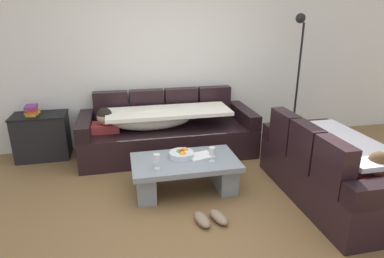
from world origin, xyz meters
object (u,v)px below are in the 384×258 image
object	(u,v)px
couch_near_window	(333,170)
open_magazine	(200,156)
side_cabinet	(42,136)
book_stack_on_cabinet	(32,110)
couch_along_wall	(165,132)
wine_glass_near_right	(212,152)
pair_of_shoes	(210,218)
wine_glass_near_left	(157,159)
floor_lamp	(297,71)
coffee_table	(185,171)
fruit_bowl	(182,154)

from	to	relation	value
couch_near_window	open_magazine	xyz separation A→B (m)	(-1.34, 0.58, 0.05)
side_cabinet	book_stack_on_cabinet	bearing A→B (deg)	-174.14
couch_along_wall	open_magazine	size ratio (longest dim) A/B	8.74
book_stack_on_cabinet	wine_glass_near_right	bearing A→B (deg)	-33.49
pair_of_shoes	couch_near_window	bearing A→B (deg)	6.68
wine_glass_near_left	floor_lamp	size ratio (longest dim) A/B	0.09
couch_along_wall	wine_glass_near_right	world-z (taller)	couch_along_wall
couch_near_window	wine_glass_near_left	xyz separation A→B (m)	(-1.87, 0.36, 0.16)
wine_glass_near_left	coffee_table	bearing A→B (deg)	24.81
wine_glass_near_right	floor_lamp	world-z (taller)	floor_lamp
book_stack_on_cabinet	floor_lamp	distance (m)	3.84
pair_of_shoes	couch_along_wall	bearing A→B (deg)	95.99
wine_glass_near_right	book_stack_on_cabinet	world-z (taller)	book_stack_on_cabinet
fruit_bowl	floor_lamp	bearing A→B (deg)	29.05
side_cabinet	fruit_bowl	bearing A→B (deg)	-35.51
fruit_bowl	couch_along_wall	bearing A→B (deg)	92.49
wine_glass_near_right	side_cabinet	xyz separation A→B (m)	(-2.06, 1.42, -0.17)
couch_along_wall	floor_lamp	world-z (taller)	floor_lamp
floor_lamp	book_stack_on_cabinet	bearing A→B (deg)	177.98
couch_near_window	coffee_table	xyz separation A→B (m)	(-1.54, 0.51, -0.10)
floor_lamp	wine_glass_near_right	bearing A→B (deg)	-142.69
side_cabinet	floor_lamp	distance (m)	3.83
fruit_bowl	book_stack_on_cabinet	xyz separation A→B (m)	(-1.83, 1.24, 0.29)
side_cabinet	floor_lamp	xyz separation A→B (m)	(3.74, -0.14, 0.80)
coffee_table	pair_of_shoes	world-z (taller)	coffee_table
couch_along_wall	wine_glass_near_left	size ratio (longest dim) A/B	14.74
wine_glass_near_left	side_cabinet	xyz separation A→B (m)	(-1.44, 1.47, -0.17)
open_magazine	book_stack_on_cabinet	world-z (taller)	book_stack_on_cabinet
open_magazine	floor_lamp	xyz separation A→B (m)	(1.77, 1.12, 0.73)
couch_along_wall	wine_glass_near_right	bearing A→B (deg)	-73.41
side_cabinet	book_stack_on_cabinet	world-z (taller)	book_stack_on_cabinet
coffee_table	floor_lamp	distance (m)	2.46
wine_glass_near_right	fruit_bowl	bearing A→B (deg)	150.92
couch_along_wall	wine_glass_near_left	distance (m)	1.29
book_stack_on_cabinet	pair_of_shoes	xyz separation A→B (m)	(1.97, -1.99, -0.66)
fruit_bowl	book_stack_on_cabinet	world-z (taller)	book_stack_on_cabinet
fruit_bowl	wine_glass_near_right	xyz separation A→B (m)	(0.31, -0.17, 0.07)
floor_lamp	pair_of_shoes	xyz separation A→B (m)	(-1.85, -1.86, -1.07)
book_stack_on_cabinet	pair_of_shoes	size ratio (longest dim) A/B	0.68
coffee_table	open_magazine	distance (m)	0.25
couch_near_window	wine_glass_near_right	world-z (taller)	couch_near_window
coffee_table	fruit_bowl	world-z (taller)	fruit_bowl
couch_along_wall	wine_glass_near_left	xyz separation A→B (m)	(-0.26, -1.25, 0.17)
couch_near_window	pair_of_shoes	size ratio (longest dim) A/B	5.07
fruit_bowl	side_cabinet	xyz separation A→B (m)	(-1.75, 1.25, -0.10)
couch_near_window	wine_glass_near_left	world-z (taller)	couch_near_window
couch_near_window	pair_of_shoes	distance (m)	1.46
coffee_table	book_stack_on_cabinet	xyz separation A→B (m)	(-1.85, 1.31, 0.47)
floor_lamp	couch_along_wall	bearing A→B (deg)	-177.69
fruit_bowl	wine_glass_near_right	bearing A→B (deg)	-29.08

